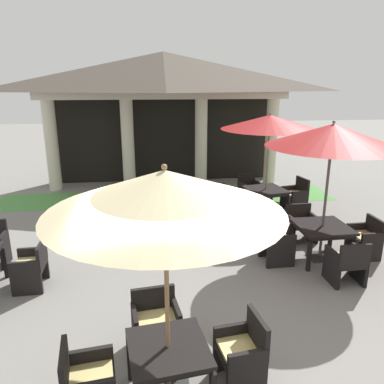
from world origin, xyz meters
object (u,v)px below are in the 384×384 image
Objects in this scene: patio_table_far_back at (266,192)px; patio_umbrella_near_foreground at (332,136)px; patio_table_near_foreground at (322,230)px; patio_table_mid_right at (168,353)px; patio_chair_mid_right_east at (242,353)px; patio_chair_far_back_east at (295,195)px; patio_chair_mid_right_west at (87,384)px; patio_chair_far_back_north at (249,190)px; patio_chair_near_foreground_east at (366,238)px; patio_chair_near_foreground_north at (301,224)px; patio_chair_near_foreground_west at (275,243)px; patio_chair_near_foreground_south at (347,263)px; patio_chair_mid_right_north at (156,322)px; patio_umbrella_far_back at (270,123)px; patio_chair_far_back_west at (233,203)px; patio_chair_mid_left_east at (32,266)px; terracotta_urn at (156,204)px; patio_umbrella_mid_right at (165,194)px.

patio_umbrella_near_foreground is at bearing -83.67° from patio_table_far_back.
patio_table_near_foreground reaches higher than patio_table_mid_right.
patio_table_near_foreground is at bearing -90.00° from patio_umbrella_near_foreground.
patio_chair_mid_right_east is 6.88m from patio_chair_far_back_east.
patio_chair_mid_right_west reaches higher than patio_chair_far_back_north.
patio_chair_near_foreground_east is 5.43m from patio_table_mid_right.
patio_chair_near_foreground_west is (-0.97, -1.03, 0.03)m from patio_chair_near_foreground_north.
patio_chair_near_foreground_north is at bearing 90.00° from patio_chair_near_foreground_south.
patio_chair_mid_right_north is at bearing -48.66° from patio_chair_near_foreground_west.
patio_chair_near_foreground_east is 0.98× the size of patio_chair_near_foreground_west.
patio_chair_far_back_west is at bearing -168.16° from patio_umbrella_far_back.
patio_umbrella_far_back is at bearing 93.41° from patio_chair_near_foreground_south.
patio_chair_far_back_west reaches higher than patio_chair_near_foreground_west.
patio_chair_near_foreground_north is at bearing -77.97° from patio_chair_mid_left_east.
terracotta_urn is (-2.84, -0.32, -0.25)m from patio_chair_far_back_north.
patio_chair_mid_right_east is at bearing -109.62° from patio_umbrella_far_back.
patio_umbrella_near_foreground is 1.02× the size of patio_umbrella_mid_right.
patio_chair_near_foreground_west is at bearing -178.27° from patio_umbrella_near_foreground.
patio_chair_near_foreground_south is 4.88m from patio_chair_mid_right_west.
patio_chair_near_foreground_south is 3.87m from patio_table_far_back.
patio_chair_mid_right_east is at bearing 135.05° from patio_chair_mid_right_north.
patio_chair_mid_right_north reaches higher than patio_chair_near_foreground_north.
patio_umbrella_far_back is at bearing 90.00° from patio_chair_far_back_north.
patio_chair_mid_left_east is 3.21m from patio_chair_mid_right_west.
patio_umbrella_mid_right is 6.79m from patio_umbrella_far_back.
patio_chair_mid_left_east is at bearing -175.14° from patio_table_near_foreground.
patio_chair_far_back_north is (5.13, 4.28, 0.01)m from patio_chair_mid_left_east.
patio_chair_mid_left_east is at bearing 107.49° from patio_chair_far_back_east.
patio_table_near_foreground is 1.20× the size of patio_chair_mid_right_west.
patio_chair_mid_right_west is (-0.77, -1.03, 0.00)m from patio_chair_mid_right_north.
patio_umbrella_mid_right is (-3.37, -2.24, 2.11)m from patio_chair_near_foreground_south.
patio_umbrella_mid_right reaches higher than patio_chair_near_foreground_north.
patio_chair_far_back_north reaches higher than patio_chair_near_foreground_south.
patio_chair_far_back_west is (2.20, 4.99, 0.01)m from patio_chair_mid_right_north.
patio_chair_mid_left_east is (-6.64, -0.51, -0.00)m from patio_chair_near_foreground_east.
patio_umbrella_near_foreground is 5.04m from patio_table_mid_right.
patio_chair_mid_right_west is (-3.24, -3.34, -0.01)m from patio_chair_near_foreground_west.
patio_chair_far_back_east reaches higher than patio_chair_mid_right_north.
patio_chair_mid_left_east is at bearing -147.99° from patio_table_far_back.
patio_chair_far_back_west is (2.07, 5.88, -0.21)m from patio_table_mid_right.
patio_chair_near_foreground_west is at bearing -33.33° from patio_chair_mid_right_east.
patio_umbrella_mid_right is at bearing -116.40° from patio_table_far_back.
patio_chair_far_back_east is (0.64, 3.05, -0.22)m from patio_table_near_foreground.
patio_chair_far_back_east is at bearing 79.69° from patio_chair_near_foreground_south.
patio_chair_far_back_east is (0.61, 4.05, 0.02)m from patio_chair_near_foreground_south.
patio_umbrella_mid_right is 2.30m from patio_chair_mid_right_north.
patio_chair_far_back_west reaches higher than patio_chair_mid_left_east.
patio_chair_near_foreground_north is 2.07m from patio_chair_far_back_west.
patio_umbrella_near_foreground is at bearing 156.30° from patio_chair_far_back_east.
patio_chair_far_back_north is (-0.52, 3.80, -0.24)m from patio_table_near_foreground.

